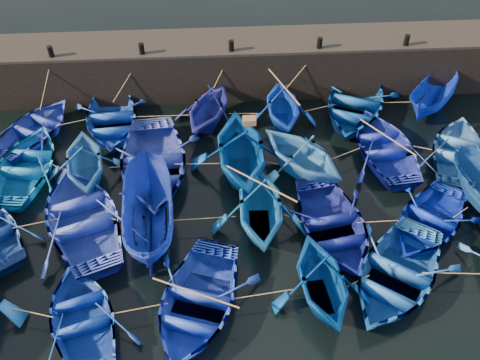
{
  "coord_description": "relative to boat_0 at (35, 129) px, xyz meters",
  "views": [
    {
      "loc": [
        -0.91,
        -11.67,
        15.36
      ],
      "look_at": [
        0.0,
        3.2,
        0.7
      ],
      "focal_mm": 40.0,
      "sensor_mm": 36.0,
      "label": 1
    }
  ],
  "objects": [
    {
      "name": "boat_7",
      "position": [
        2.68,
        -2.84,
        0.54
      ],
      "size": [
        3.91,
        4.33,
        1.99
      ],
      "primitive_type": "imported",
      "rotation": [
        0.0,
        0.0,
        3.33
      ],
      "color": "#215B9F",
      "rests_on": "ground"
    },
    {
      "name": "mooring_ropes",
      "position": [
        9.09,
        -2.46,
        0.42
      ],
      "size": [
        18.1,
        11.96,
        2.1
      ],
      "color": "tan",
      "rests_on": "ground"
    },
    {
      "name": "boat_11",
      "position": [
        15.11,
        -2.19,
        0.05
      ],
      "size": [
        3.98,
        5.19,
        1.0
      ],
      "primitive_type": "imported",
      "rotation": [
        0.0,
        0.0,
        3.26
      ],
      "color": "#15239B",
      "rests_on": "ground"
    },
    {
      "name": "boat_21",
      "position": [
        3.5,
        -9.65,
        -0.01
      ],
      "size": [
        4.28,
        5.03,
        0.89
      ],
      "primitive_type": "imported",
      "rotation": [
        0.0,
        0.0,
        3.47
      ],
      "color": "#0F32A0",
      "rests_on": "ground"
    },
    {
      "name": "boat_15",
      "position": [
        5.37,
        -5.85,
        0.51
      ],
      "size": [
        2.16,
        5.08,
        1.93
      ],
      "primitive_type": "imported",
      "rotation": [
        0.0,
        0.0,
        3.2
      ],
      "color": "navy",
      "rests_on": "ground"
    },
    {
      "name": "boat_12",
      "position": [
        18.15,
        -2.66,
        0.03
      ],
      "size": [
        4.93,
        5.61,
        0.97
      ],
      "primitive_type": "imported",
      "rotation": [
        0.0,
        0.0,
        2.72
      ],
      "color": "#2A5FAF",
      "rests_on": "ground"
    },
    {
      "name": "boat_2",
      "position": [
        7.7,
        0.43,
        0.52
      ],
      "size": [
        4.41,
        4.66,
        1.94
      ],
      "primitive_type": "imported",
      "rotation": [
        0.0,
        0.0,
        -0.42
      ],
      "color": "navy",
      "rests_on": "ground"
    },
    {
      "name": "boat_23",
      "position": [
        11.16,
        -9.1,
        0.55
      ],
      "size": [
        3.68,
        4.14,
        2.01
      ],
      "primitive_type": "imported",
      "rotation": [
        0.0,
        0.0,
        0.11
      ],
      "color": "navy",
      "rests_on": "ground"
    },
    {
      "name": "boat_17",
      "position": [
        12.08,
        -6.38,
        0.05
      ],
      "size": [
        4.28,
        5.4,
        1.01
      ],
      "primitive_type": "imported",
      "rotation": [
        0.0,
        0.0,
        0.17
      ],
      "color": "navy",
      "rests_on": "ground"
    },
    {
      "name": "wooden_crate",
      "position": [
        9.25,
        -2.88,
        2.25
      ],
      "size": [
        0.5,
        0.38,
        0.25
      ],
      "primitive_type": "cube",
      "color": "brown",
      "rests_on": "boat_9"
    },
    {
      "name": "boat_14",
      "position": [
        2.92,
        -5.51,
        0.12
      ],
      "size": [
        5.73,
        6.61,
        1.15
      ],
      "primitive_type": "imported",
      "rotation": [
        0.0,
        0.0,
        3.52
      ],
      "color": "blue",
      "rests_on": "ground"
    },
    {
      "name": "quay_top",
      "position": [
        8.83,
        3.26,
        2.11
      ],
      "size": [
        26.0,
        2.5,
        0.12
      ],
      "primitive_type": "cube",
      "color": "black",
      "rests_on": "quay_wall"
    },
    {
      "name": "boat_18",
      "position": [
        15.67,
        -6.35,
        0.0
      ],
      "size": [
        5.27,
        5.39,
        0.91
      ],
      "primitive_type": "imported",
      "rotation": [
        0.0,
        0.0,
        -0.72
      ],
      "color": "#041A9A",
      "rests_on": "ground"
    },
    {
      "name": "bollard_2",
      "position": [
        8.83,
        2.36,
        2.42
      ],
      "size": [
        0.24,
        0.24,
        0.5
      ],
      "primitive_type": "cylinder",
      "color": "black",
      "rests_on": "quay_top"
    },
    {
      "name": "boat_8",
      "position": [
        5.33,
        -2.8,
        0.15
      ],
      "size": [
        4.56,
        6.08,
        1.2
      ],
      "primitive_type": "imported",
      "rotation": [
        0.0,
        0.0,
        0.07
      ],
      "color": "#283CA4",
      "rests_on": "ground"
    },
    {
      "name": "boat_5",
      "position": [
        18.06,
        0.79,
        0.33
      ],
      "size": [
        3.77,
        4.08,
        1.57
      ],
      "primitive_type": "imported",
      "rotation": [
        0.0,
        0.0,
        -0.7
      ],
      "color": "#0B29CE",
      "rests_on": "ground"
    },
    {
      "name": "boat_16",
      "position": [
        9.45,
        -5.8,
        0.65
      ],
      "size": [
        3.71,
        4.27,
        2.2
      ],
      "primitive_type": "imported",
      "rotation": [
        0.0,
        0.0,
        -0.03
      ],
      "color": "#0F589A",
      "rests_on": "ground"
    },
    {
      "name": "quay_wall",
      "position": [
        8.83,
        3.26,
        0.8
      ],
      "size": [
        26.0,
        2.5,
        2.5
      ],
      "primitive_type": "cube",
      "color": "black",
      "rests_on": "ground"
    },
    {
      "name": "boat_22",
      "position": [
        7.08,
        -9.37,
        0.06
      ],
      "size": [
        4.93,
        5.85,
        1.04
      ],
      "primitive_type": "imported",
      "rotation": [
        0.0,
        0.0,
        -0.31
      ],
      "color": "#1733BE",
      "rests_on": "ground"
    },
    {
      "name": "boat_0",
      "position": [
        0.0,
        0.0,
        0.0
      ],
      "size": [
        4.84,
        5.34,
        0.91
      ],
      "primitive_type": "imported",
      "rotation": [
        0.0,
        0.0,
        2.64
      ],
      "color": "#1B2F9E",
      "rests_on": "ground"
    },
    {
      "name": "boat_24",
      "position": [
        13.78,
        -8.7,
        0.08
      ],
      "size": [
        5.99,
        6.31,
        1.06
      ],
      "primitive_type": "imported",
      "rotation": [
        0.0,
        0.0,
        -0.63
      ],
      "color": "#12499C",
      "rests_on": "ground"
    },
    {
      "name": "boat_9",
      "position": [
        8.95,
        -2.88,
        0.84
      ],
      "size": [
        4.48,
        5.12,
        2.58
      ],
      "primitive_type": "imported",
      "rotation": [
        0.0,
        0.0,
        3.19
      ],
      "color": "navy",
      "rests_on": "ground"
    },
    {
      "name": "bollard_3",
      "position": [
        12.83,
        2.36,
        2.42
      ],
      "size": [
        0.24,
        0.24,
        0.5
      ],
      "primitive_type": "cylinder",
      "color": "black",
      "rests_on": "quay_top"
    },
    {
      "name": "boat_10",
      "position": [
        11.39,
        -3.07,
        0.63
      ],
      "size": [
        5.38,
        5.45,
        2.17
      ],
      "primitive_type": "imported",
      "rotation": [
        0.0,
        0.0,
        3.83
      ],
      "color": "blue",
      "rests_on": "ground"
    },
    {
      "name": "boat_1",
      "position": [
        3.27,
        0.45,
        0.05
      ],
      "size": [
        3.92,
        5.16,
        1.0
      ],
      "primitive_type": "imported",
      "rotation": [
        0.0,
        0.0,
        0.1
      ],
      "color": "#123BAB",
      "rests_on": "ground"
    },
    {
      "name": "bollard_4",
      "position": [
        16.83,
        2.36,
        2.42
      ],
      "size": [
        0.24,
        0.24,
        0.5
      ],
      "primitive_type": "cylinder",
      "color": "black",
      "rests_on": "quay_top"
    },
    {
      "name": "bollard_1",
      "position": [
        4.83,
        2.36,
        2.42
      ],
      "size": [
        0.24,
        0.24,
        0.5
      ],
      "primitive_type": "cylinder",
      "color": "black",
      "rests_on": "quay_top"
    },
    {
      "name": "boat_3",
      "position": [
        11.01,
        0.35,
        0.52
      ],
      "size": [
        3.22,
        3.73,
        1.94
      ],
      "primitive_type": "imported",
      "rotation": [
        0.0,
        0.0,
        0.01
      ],
      "color": "#0B39C4",
      "rests_on": "ground"
    },
    {
      "name": "ground",
      "position": [
        8.83,
        -7.24,
        -0.45
      ],
      "size": [
        120.0,
        120.0,
        0.0
      ],
      "primitive_type": "plane",
      "color": "black",
      "rests_on": "ground"
    },
    {
      "name": "boat_6",
      "position": [
        0.18,
        -2.42,
        0.04
      ],
      "size": [
        4.0,
        5.18,
        0.99
      ],
      "primitive_type": "imported",
      "rotation": [
        0.0,
        0.0,
        3.01
      ],
      "color": "#0D5FA9",
      "rests_on": "ground"
    },
    {
      "name": "boat_4",
      "position": [
        14.42,
        0.82,
        0.11
      ],
      "size": [
        5.63,
        6.5,
        1.13
      ],
      "primitive_type": "imported",
      "rotation": [
        0.0,
        0.0,
        -0.38
      ],
      "color": "navy",
      "rests_on": "ground"
    },
    {
      "name": "bollard_0",
      "position": [
        0.83,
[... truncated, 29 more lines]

